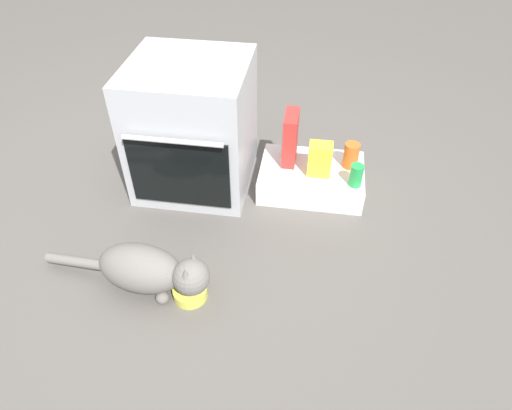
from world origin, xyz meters
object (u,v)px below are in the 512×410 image
Objects in this scene: oven at (193,127)px; pantry_cabinet at (311,178)px; food_bowl at (190,292)px; cereal_box at (290,138)px; sauce_jar at (351,155)px; cat at (149,270)px; snack_bag at (320,159)px; soda_can at (356,175)px.

oven is 1.23× the size of pantry_cabinet.
pantry_cabinet reaches higher than food_bowl.
cereal_box is 0.33m from sauce_jar.
cereal_box is (0.51, 0.08, -0.07)m from oven.
cereal_box is at bearing 8.57° from oven.
cat is 1.01m from cereal_box.
cereal_box is at bearing 148.97° from snack_bag.
oven is at bearing 173.96° from soda_can.
snack_bag is at bearing -31.03° from cereal_box.
pantry_cabinet is 3.07× the size of snack_bag.
cat is 2.81× the size of cereal_box.
pantry_cabinet is 1.97× the size of cereal_box.
cereal_box is at bearing 65.56° from cat.
food_bowl is at bearing -127.40° from sauce_jar.
snack_bag is at bearing 57.30° from food_bowl.
sauce_jar is 0.19m from snack_bag.
oven reaches higher than pantry_cabinet.
oven is at bearing 101.79° from food_bowl.
soda_can is (0.03, -0.16, -0.01)m from sauce_jar.
soda_can is (0.86, -0.09, -0.15)m from oven.
cat is at bearing -128.82° from pantry_cabinet.
oven is 4.62× the size of food_bowl.
food_bowl is 0.82× the size of snack_bag.
oven reaches higher than soda_can.
soda_can is (0.19, -0.07, -0.03)m from snack_bag.
cat is at bearing -134.71° from sauce_jar.
oven reaches higher than snack_bag.
pantry_cabinet is at bearing 154.38° from soda_can.
snack_bag is at bearing -48.66° from pantry_cabinet.
food_bowl is 0.95m from snack_bag.
oven is at bearing 95.80° from cat.
sauce_jar is at bearing 52.60° from food_bowl.
soda_can is (0.69, 0.71, 0.16)m from food_bowl.
food_bowl is 0.97m from cereal_box.
pantry_cabinet is 0.94m from food_bowl.
snack_bag is (0.03, -0.04, 0.16)m from pantry_cabinet.
pantry_cabinet is 3.95× the size of sauce_jar.
pantry_cabinet is at bearing 57.59° from cat.
cereal_box reaches higher than pantry_cabinet.
cat is at bearing -120.85° from cereal_box.
sauce_jar is 1.17× the size of soda_can.
sauce_jar is at bearing 28.26° from snack_bag.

